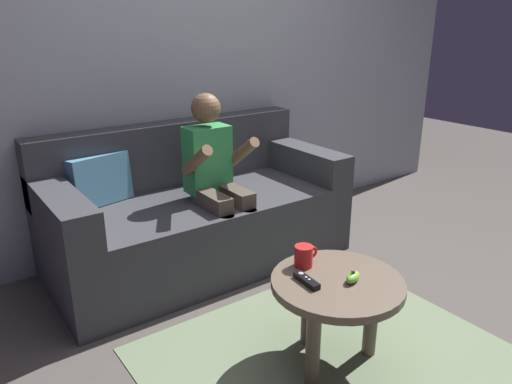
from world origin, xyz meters
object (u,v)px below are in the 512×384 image
Objects in this scene: person_seated_on_couch at (216,175)px; game_remote_black_near_edge at (306,280)px; coffee_mug at (304,256)px; couch at (195,215)px; coffee_table at (336,294)px; nunchuk_lime at (353,277)px.

person_seated_on_couch reaches higher than game_remote_black_near_edge.
coffee_mug is at bearing 53.15° from game_remote_black_near_edge.
couch is 1.20m from coffee_table.
coffee_table is 5.55× the size of nunchuk_lime.
coffee_mug is (-0.03, -1.03, 0.16)m from couch.
couch is 14.86× the size of coffee_mug.
coffee_table is 3.88× the size of game_remote_black_near_edge.
nunchuk_lime reaches higher than game_remote_black_near_edge.
person_seated_on_couch is 0.86m from coffee_mug.
game_remote_black_near_edge is at bearing -126.85° from coffee_mug.
coffee_table is at bearing -92.49° from person_seated_on_couch.
person_seated_on_couch is at bearing -75.13° from couch.
couch reaches higher than coffee_mug.
nunchuk_lime is (0.04, -1.25, 0.13)m from couch.
game_remote_black_near_edge is 1.21× the size of coffee_mug.
couch reaches higher than coffee_table.
person_seated_on_couch is at bearing 80.11° from game_remote_black_near_edge.
game_remote_black_near_edge is at bearing -99.89° from person_seated_on_couch.
person_seated_on_couch is 1.04m from coffee_table.
coffee_table is 0.16m from game_remote_black_near_edge.
coffee_mug is at bearing -95.38° from person_seated_on_couch.
couch is 3.18× the size of coffee_table.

